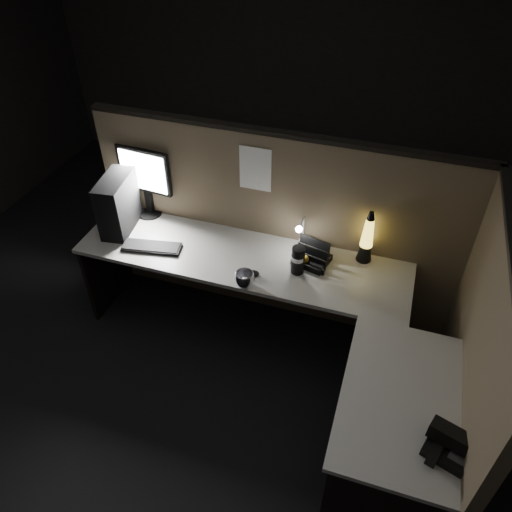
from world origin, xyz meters
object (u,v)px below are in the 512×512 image
(desk_phone, at_px, (450,445))
(keyboard, at_px, (152,247))
(lava_lamp, at_px, (367,240))
(pc_tower, at_px, (118,204))
(monitor, at_px, (145,176))

(desk_phone, bearing_deg, keyboard, 174.21)
(lava_lamp, distance_m, desk_phone, 1.40)
(desk_phone, bearing_deg, lava_lamp, 133.70)
(keyboard, relative_size, desk_phone, 1.60)
(pc_tower, xyz_separation_m, keyboard, (0.32, -0.16, -0.19))
(monitor, relative_size, keyboard, 1.32)
(keyboard, xyz_separation_m, desk_phone, (2.01, -0.92, 0.04))
(pc_tower, distance_m, monitor, 0.28)
(pc_tower, bearing_deg, monitor, 56.07)
(pc_tower, relative_size, monitor, 0.76)
(pc_tower, bearing_deg, keyboard, -34.39)
(lava_lamp, height_order, desk_phone, lava_lamp)
(pc_tower, xyz_separation_m, desk_phone, (2.33, -1.08, -0.16))
(monitor, relative_size, lava_lamp, 1.38)
(keyboard, relative_size, lava_lamp, 1.05)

